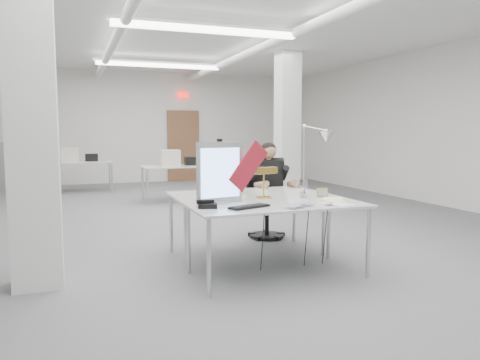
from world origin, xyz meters
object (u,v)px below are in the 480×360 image
Objects in this scene: monitor at (220,173)px; desk_phone at (207,206)px; seated_person at (269,174)px; bankers_lamp at (264,181)px; laptop at (303,206)px; architect_lamp at (313,153)px; office_chair at (267,197)px; desk_main at (277,205)px; beige_monitor at (229,179)px.

desk_phone is at bearing -140.91° from monitor.
seated_person is 2.60× the size of bankers_lamp.
bankers_lamp is at bearing -106.14° from seated_person.
laptop is 0.37× the size of architect_lamp.
seated_person is 1.56× the size of monitor.
office_chair is at bearing 112.66° from architect_lamp.
desk_main is 0.45m from bankers_lamp.
seated_person is at bearing 69.71° from desk_main.
bankers_lamp is at bearing -105.22° from office_chair.
desk_main is 2.85× the size of monitor.
seated_person is 2.85× the size of beige_monitor.
office_chair is 3.35× the size of laptop.
monitor is 0.68× the size of architect_lamp.
desk_phone is at bearing -147.44° from architect_lamp.
beige_monitor is 1.08m from architect_lamp.
desk_main is 0.34m from laptop.
office_chair is 2.11m from desk_phone.
desk_phone is 0.19× the size of architect_lamp.
monitor is 1.67× the size of bankers_lamp.
beige_monitor reaches higher than desk_main.
beige_monitor is at bearing 72.94° from desk_phone.
seated_person is 1.75m from monitor.
desk_main is 0.75m from desk_phone.
office_chair is at bearing 63.18° from desk_phone.
monitor reaches higher than bankers_lamp.
desk_main is 4.75× the size of bankers_lamp.
monitor is at bearing -178.83° from bankers_lamp.
bankers_lamp is at bearing 40.46° from desk_phone.
beige_monitor is (-0.20, 0.59, -0.03)m from bankers_lamp.
architect_lamp is (0.83, 0.77, 0.48)m from desk_main.
office_chair is at bearing 99.52° from seated_person.
seated_person reaches higher than monitor.
desk_phone is (-0.20, -0.24, -0.29)m from monitor.
desk_main is at bearing -34.85° from monitor.
beige_monitor is at bearing -133.28° from seated_person.
seated_person is 1.05× the size of architect_lamp.
architect_lamp reaches higher than monitor.
desk_main is 5.16× the size of laptop.
desk_phone is at bearing -120.50° from seated_person.
bankers_lamp reaches higher than desk_main.
desk_phone is (-0.74, -0.00, 0.03)m from desk_main.
seated_person is at bearing 62.30° from desk_phone.
office_chair is 1.85× the size of monitor.
beige_monitor is (-0.76, -0.63, 0.33)m from office_chair.
office_chair is 1.99m from laptop.
seated_person is at bearing 113.61° from architect_lamp.
desk_phone is 1.16m from beige_monitor.
bankers_lamp is at bearing 87.25° from desk_main.
monitor is at bearing -100.28° from beige_monitor.
monitor is 1.83× the size of beige_monitor.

